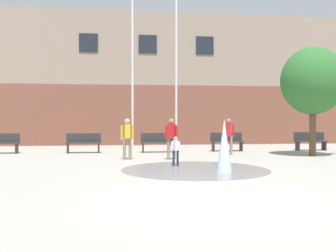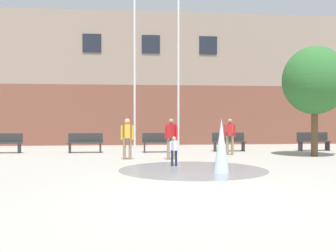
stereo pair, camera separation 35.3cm
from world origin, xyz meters
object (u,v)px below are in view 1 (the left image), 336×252
(child_running, at_px, (176,149))
(adult_watching, at_px, (229,134))
(park_bench_left_of_flagpoles, at_px, (83,143))
(park_bench_near_trashcan, at_px, (310,141))
(street_tree_near_building, at_px, (313,81))
(teen_by_trashcan, at_px, (127,136))
(park_bench_far_left, at_px, (1,143))
(park_bench_under_right_flagpole, at_px, (227,141))
(adult_near_bench, at_px, (171,136))
(flagpole_right, at_px, (177,60))
(park_bench_center, at_px, (158,142))
(flagpole_left, at_px, (133,61))

(child_running, distance_m, adult_watching, 4.74)
(park_bench_left_of_flagpoles, height_order, park_bench_near_trashcan, same)
(street_tree_near_building, bearing_deg, adult_watching, 164.21)
(adult_watching, xyz_separation_m, street_tree_near_building, (3.39, -0.96, 2.25))
(teen_by_trashcan, height_order, street_tree_near_building, street_tree_near_building)
(park_bench_far_left, bearing_deg, child_running, -38.20)
(park_bench_left_of_flagpoles, xyz_separation_m, park_bench_under_right_flagpole, (6.89, 0.15, 0.00))
(adult_near_bench, bearing_deg, adult_watching, 161.39)
(park_bench_far_left, xyz_separation_m, park_bench_under_right_flagpole, (10.59, 0.00, 0.00))
(park_bench_far_left, height_order, flagpole_right, flagpole_right)
(adult_near_bench, height_order, street_tree_near_building, street_tree_near_building)
(park_bench_left_of_flagpoles, height_order, flagpole_right, flagpole_right)
(adult_watching, height_order, street_tree_near_building, street_tree_near_building)
(park_bench_near_trashcan, height_order, adult_near_bench, adult_near_bench)
(park_bench_near_trashcan, bearing_deg, child_running, -143.66)
(park_bench_center, height_order, teen_by_trashcan, teen_by_trashcan)
(park_bench_center, relative_size, park_bench_under_right_flagpole, 1.00)
(park_bench_far_left, xyz_separation_m, child_running, (7.24, -5.69, 0.10))
(park_bench_left_of_flagpoles, distance_m, adult_near_bench, 5.10)
(park_bench_under_right_flagpole, bearing_deg, park_bench_left_of_flagpoles, -178.74)
(adult_watching, height_order, flagpole_left, flagpole_left)
(adult_near_bench, distance_m, street_tree_near_building, 6.60)
(park_bench_near_trashcan, distance_m, teen_by_trashcan, 9.81)
(park_bench_near_trashcan, bearing_deg, street_tree_near_building, -115.34)
(park_bench_under_right_flagpole, height_order, flagpole_right, flagpole_right)
(park_bench_near_trashcan, xyz_separation_m, flagpole_left, (-8.80, 1.39, 4.04))
(flagpole_right, bearing_deg, park_bench_far_left, -171.07)
(adult_near_bench, distance_m, flagpole_left, 6.27)
(adult_watching, height_order, teen_by_trashcan, same)
(park_bench_far_left, distance_m, child_running, 9.21)
(park_bench_far_left, relative_size, adult_watching, 1.01)
(park_bench_under_right_flagpole, height_order, street_tree_near_building, street_tree_near_building)
(park_bench_under_right_flagpole, relative_size, flagpole_right, 0.18)
(adult_near_bench, bearing_deg, park_bench_under_right_flagpole, 178.22)
(park_bench_near_trashcan, distance_m, adult_near_bench, 8.33)
(teen_by_trashcan, distance_m, flagpole_left, 6.00)
(child_running, xyz_separation_m, adult_near_bench, (0.12, 2.02, 0.35))
(park_bench_near_trashcan, xyz_separation_m, flagpole_right, (-6.56, 1.39, 4.15))
(park_bench_near_trashcan, relative_size, adult_near_bench, 1.01)
(park_bench_far_left, height_order, park_bench_center, same)
(flagpole_left, height_order, street_tree_near_building, flagpole_left)
(park_bench_left_of_flagpoles, xyz_separation_m, flagpole_right, (4.60, 1.45, 4.15))
(adult_watching, relative_size, street_tree_near_building, 0.34)
(flagpole_left, relative_size, flagpole_right, 0.98)
(child_running, distance_m, street_tree_near_building, 7.35)
(park_bench_left_of_flagpoles, xyz_separation_m, street_tree_near_building, (9.81, -2.77, 2.71))
(park_bench_under_right_flagpole, bearing_deg, flagpole_left, 163.97)
(adult_watching, relative_size, adult_near_bench, 1.00)
(adult_near_bench, relative_size, street_tree_near_building, 0.34)
(adult_watching, relative_size, teen_by_trashcan, 1.00)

